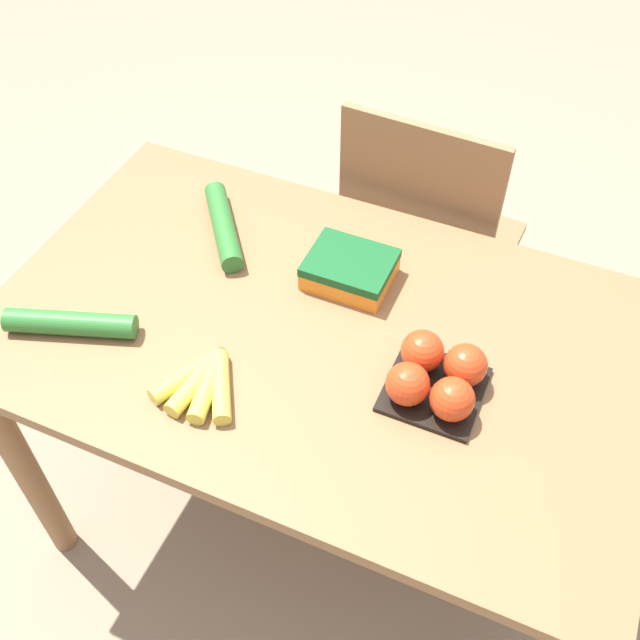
{
  "coord_description": "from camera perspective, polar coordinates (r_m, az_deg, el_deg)",
  "views": [
    {
      "loc": [
        0.38,
        -0.87,
        1.87
      ],
      "look_at": [
        0.0,
        0.0,
        0.8
      ],
      "focal_mm": 42.0,
      "sensor_mm": 36.0,
      "label": 1
    }
  ],
  "objects": [
    {
      "name": "banana_bunch",
      "position": [
        1.37,
        -8.88,
        -4.66
      ],
      "size": [
        0.17,
        0.16,
        0.03
      ],
      "color": "brown",
      "rests_on": "dining_table"
    },
    {
      "name": "dining_table",
      "position": [
        1.54,
        0.0,
        -3.56
      ],
      "size": [
        1.29,
        0.79,
        0.77
      ],
      "color": "olive",
      "rests_on": "ground_plane"
    },
    {
      "name": "carrot_bag",
      "position": [
        1.52,
        2.43,
        3.97
      ],
      "size": [
        0.17,
        0.14,
        0.06
      ],
      "color": "orange",
      "rests_on": "dining_table"
    },
    {
      "name": "tomato_pack",
      "position": [
        1.34,
        8.87,
        -4.27
      ],
      "size": [
        0.17,
        0.17,
        0.09
      ],
      "color": "black",
      "rests_on": "dining_table"
    },
    {
      "name": "cucumber_far",
      "position": [
        1.51,
        -18.47,
        -0.24
      ],
      "size": [
        0.25,
        0.13,
        0.05
      ],
      "color": "#2D702D",
      "rests_on": "dining_table"
    },
    {
      "name": "ground_plane",
      "position": [
        2.09,
        0.0,
        -14.67
      ],
      "size": [
        12.0,
        12.0,
        0.0
      ],
      "primitive_type": "plane",
      "color": "gray"
    },
    {
      "name": "cucumber_near",
      "position": [
        1.64,
        -7.37,
        7.14
      ],
      "size": [
        0.19,
        0.23,
        0.05
      ],
      "color": "#2D702D",
      "rests_on": "dining_table"
    },
    {
      "name": "chair",
      "position": [
        2.02,
        7.93,
        5.21
      ],
      "size": [
        0.44,
        0.42,
        0.96
      ],
      "rotation": [
        0.0,
        0.0,
        3.09
      ],
      "color": "#8E6642",
      "rests_on": "ground_plane"
    }
  ]
}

